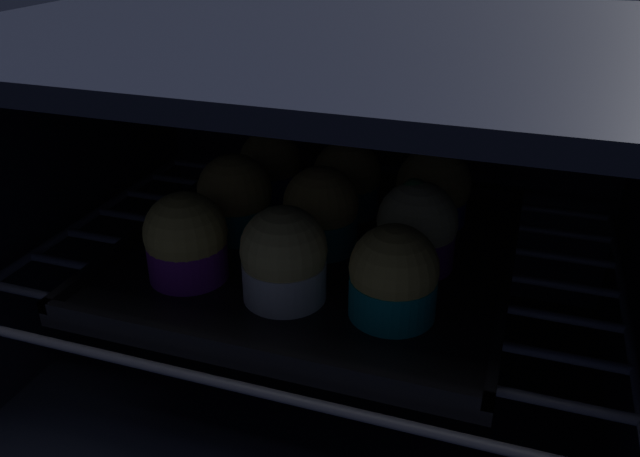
# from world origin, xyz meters

# --- Properties ---
(oven_cavity) EXTENTS (0.59, 0.47, 0.37)m
(oven_cavity) POSITION_xyz_m (0.00, 0.26, 0.17)
(oven_cavity) COLOR black
(oven_cavity) RESTS_ON ground
(oven_rack) EXTENTS (0.55, 0.42, 0.01)m
(oven_rack) POSITION_xyz_m (0.00, 0.22, 0.14)
(oven_rack) COLOR #444756
(oven_rack) RESTS_ON oven_cavity
(baking_tray) EXTENTS (0.35, 0.35, 0.02)m
(baking_tray) POSITION_xyz_m (0.00, 0.22, 0.15)
(baking_tray) COLOR black
(baking_tray) RESTS_ON oven_rack
(muffin_row0_col0) EXTENTS (0.07, 0.07, 0.08)m
(muffin_row0_col0) POSITION_xyz_m (-0.09, 0.13, 0.19)
(muffin_row0_col0) COLOR #7A238C
(muffin_row0_col0) RESTS_ON baking_tray
(muffin_row0_col1) EXTENTS (0.07, 0.07, 0.08)m
(muffin_row0_col1) POSITION_xyz_m (-0.00, 0.13, 0.19)
(muffin_row0_col1) COLOR silver
(muffin_row0_col1) RESTS_ON baking_tray
(muffin_row0_col2) EXTENTS (0.07, 0.07, 0.08)m
(muffin_row0_col2) POSITION_xyz_m (0.09, 0.13, 0.19)
(muffin_row0_col2) COLOR #0C8C84
(muffin_row0_col2) RESTS_ON baking_tray
(muffin_row1_col0) EXTENTS (0.07, 0.07, 0.08)m
(muffin_row1_col0) POSITION_xyz_m (-0.09, 0.22, 0.19)
(muffin_row1_col0) COLOR #0C8C84
(muffin_row1_col0) RESTS_ON baking_tray
(muffin_row1_col1) EXTENTS (0.07, 0.07, 0.08)m
(muffin_row1_col1) POSITION_xyz_m (0.00, 0.22, 0.19)
(muffin_row1_col1) COLOR #0C8C84
(muffin_row1_col1) RESTS_ON baking_tray
(muffin_row1_col2) EXTENTS (0.07, 0.07, 0.08)m
(muffin_row1_col2) POSITION_xyz_m (0.09, 0.21, 0.19)
(muffin_row1_col2) COLOR #7A238C
(muffin_row1_col2) RESTS_ON baking_tray
(muffin_row2_col0) EXTENTS (0.07, 0.07, 0.08)m
(muffin_row2_col0) POSITION_xyz_m (-0.09, 0.31, 0.19)
(muffin_row2_col0) COLOR #1928B7
(muffin_row2_col0) RESTS_ON baking_tray
(muffin_row2_col1) EXTENTS (0.07, 0.07, 0.08)m
(muffin_row2_col1) POSITION_xyz_m (0.00, 0.30, 0.19)
(muffin_row2_col1) COLOR #0C8C84
(muffin_row2_col1) RESTS_ON baking_tray
(muffin_row2_col2) EXTENTS (0.07, 0.07, 0.08)m
(muffin_row2_col2) POSITION_xyz_m (0.09, 0.31, 0.19)
(muffin_row2_col2) COLOR #1928B7
(muffin_row2_col2) RESTS_ON baking_tray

